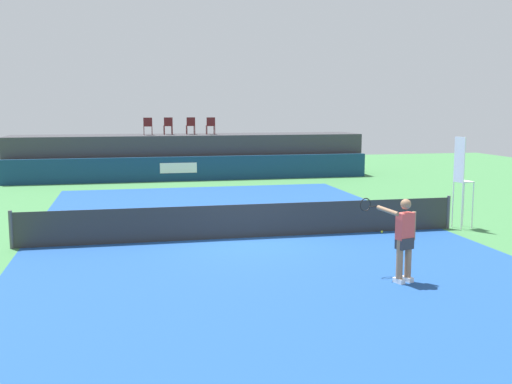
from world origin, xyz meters
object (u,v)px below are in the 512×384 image
(net_post_near, at_px, (11,230))
(net_post_far, at_px, (448,212))
(spectator_chair_left, at_px, (168,125))
(spectator_chair_far_left, at_px, (148,125))
(tennis_ball, at_px, (382,232))
(umpire_chair, at_px, (461,176))
(spectator_chair_right, at_px, (211,125))
(tennis_player, at_px, (403,237))
(spectator_chair_center, at_px, (191,125))

(net_post_near, relative_size, net_post_far, 1.00)
(spectator_chair_left, bearing_deg, spectator_chair_far_left, -166.28)
(spectator_chair_far_left, distance_m, tennis_ball, 16.63)
(umpire_chair, bearing_deg, spectator_chair_left, 116.44)
(umpire_chair, bearing_deg, net_post_near, 179.91)
(spectator_chair_far_left, relative_size, net_post_near, 0.89)
(spectator_chair_right, distance_m, net_post_far, 15.96)
(net_post_near, xyz_separation_m, tennis_player, (8.55, -4.93, 0.46))
(tennis_player, bearing_deg, net_post_near, 150.04)
(tennis_ball, bearing_deg, spectator_chair_left, 107.98)
(spectator_chair_right, relative_size, tennis_player, 0.50)
(spectator_chair_right, distance_m, tennis_ball, 15.67)
(spectator_chair_left, xyz_separation_m, umpire_chair, (7.62, -15.32, -1.11))
(spectator_chair_far_left, xyz_separation_m, tennis_ball, (6.07, -15.25, -2.66))
(spectator_chair_far_left, distance_m, spectator_chair_center, 2.22)
(spectator_chair_center, distance_m, net_post_near, 16.72)
(umpire_chair, relative_size, net_post_far, 2.76)
(spectator_chair_left, relative_size, umpire_chair, 0.32)
(spectator_chair_left, relative_size, net_post_far, 0.89)
(spectator_chair_far_left, xyz_separation_m, umpire_chair, (8.65, -15.06, -1.11))
(spectator_chair_left, bearing_deg, spectator_chair_center, 1.44)
(spectator_chair_center, xyz_separation_m, tennis_ball, (3.87, -15.54, -2.66))
(umpire_chair, relative_size, tennis_player, 1.56)
(spectator_chair_center, relative_size, tennis_ball, 13.06)
(spectator_chair_center, bearing_deg, spectator_chair_far_left, -172.68)
(spectator_chair_right, xyz_separation_m, net_post_far, (5.10, -14.96, -2.19))
(spectator_chair_center, xyz_separation_m, net_post_far, (6.09, -15.33, -2.19))
(spectator_chair_far_left, distance_m, spectator_chair_left, 1.07)
(spectator_chair_far_left, bearing_deg, tennis_player, -77.46)
(spectator_chair_left, bearing_deg, net_post_far, -64.63)
(spectator_chair_far_left, xyz_separation_m, net_post_near, (-4.11, -15.04, -2.19))
(spectator_chair_far_left, bearing_deg, tennis_ball, -68.30)
(spectator_chair_right, distance_m, umpire_chair, 15.99)
(spectator_chair_far_left, xyz_separation_m, net_post_far, (8.29, -15.04, -2.19))
(net_post_near, bearing_deg, umpire_chair, -0.09)
(spectator_chair_left, relative_size, tennis_ball, 13.06)
(net_post_near, distance_m, tennis_player, 9.88)
(spectator_chair_left, distance_m, umpire_chair, 17.14)
(tennis_ball, bearing_deg, tennis_player, -109.01)
(spectator_chair_right, height_order, tennis_ball, spectator_chair_right)
(net_post_far, bearing_deg, net_post_near, 180.00)
(spectator_chair_far_left, relative_size, spectator_chair_right, 1.00)
(spectator_chair_right, xyz_separation_m, tennis_ball, (2.88, -15.17, -2.66))
(spectator_chair_far_left, bearing_deg, net_post_far, -61.14)
(net_post_near, bearing_deg, tennis_player, -29.96)
(spectator_chair_center, height_order, tennis_player, spectator_chair_center)
(spectator_chair_center, distance_m, umpire_chair, 16.68)
(spectator_chair_left, height_order, tennis_ball, spectator_chair_left)
(spectator_chair_center, xyz_separation_m, spectator_chair_right, (0.99, -0.36, 0.00))
(spectator_chair_far_left, height_order, net_post_far, spectator_chair_far_left)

